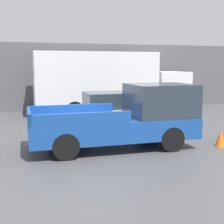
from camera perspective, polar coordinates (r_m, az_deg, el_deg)
The scene contains 7 objects.
ground_plane at distance 10.15m, azimuth -5.15°, elevation -6.72°, with size 60.00×60.00×0.00m, color #4C4C4F.
building_wall at distance 18.89m, azimuth -10.53°, elevation 6.30°, with size 28.00×0.15×3.98m.
pickup_truck at distance 10.21m, azimuth 2.98°, elevation -1.10°, with size 5.31×2.09×2.05m.
car at distance 13.11m, azimuth 0.11°, elevation 0.34°, with size 4.48×1.92×1.56m.
delivery_truck at distance 17.05m, azimuth -1.03°, elevation 5.57°, with size 8.41×2.62×3.36m.
newspaper_box at distance 19.62m, azimuth 2.77°, elevation 2.33°, with size 0.45×0.40×1.12m.
traffic_cone at distance 10.94m, azimuth 19.23°, elevation -4.59°, with size 0.35×0.35×0.54m.
Camera 1 is at (-1.82, -9.63, 2.65)m, focal length 50.00 mm.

